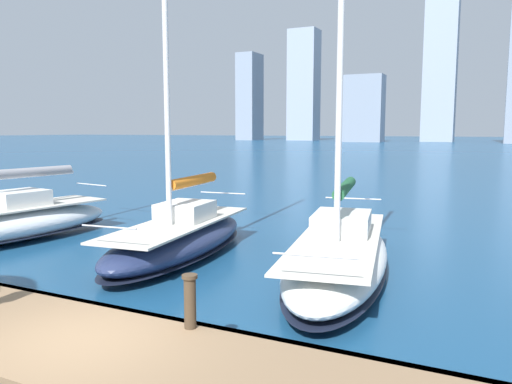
# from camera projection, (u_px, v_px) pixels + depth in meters

# --- Properties ---
(ground_plane) EXTENTS (600.00, 600.00, 0.00)m
(ground_plane) POSITION_uv_depth(u_px,v_px,m) (82.00, 374.00, 7.95)
(ground_plane) COLOR navy
(dock_pier) EXTENTS (28.00, 2.80, 0.60)m
(dock_pier) POSITION_uv_depth(u_px,v_px,m) (85.00, 339.00, 7.97)
(dock_pier) COLOR #896B4C
(dock_pier) RESTS_ON ground
(city_skyline) EXTENTS (166.50, 21.90, 45.79)m
(city_skyline) POSITION_uv_depth(u_px,v_px,m) (489.00, 85.00, 148.77)
(city_skyline) COLOR #8C96A5
(city_skyline) RESTS_ON ground
(sailboat_forest) EXTENTS (3.98, 9.20, 11.19)m
(sailboat_forest) POSITION_uv_depth(u_px,v_px,m) (339.00, 252.00, 13.25)
(sailboat_forest) COLOR white
(sailboat_forest) RESTS_ON ground
(sailboat_orange) EXTENTS (3.17, 7.76, 13.02)m
(sailboat_orange) POSITION_uv_depth(u_px,v_px,m) (179.00, 235.00, 15.21)
(sailboat_orange) COLOR navy
(sailboat_orange) RESTS_ON ground
(sailboat_grey) EXTENTS (3.57, 8.19, 11.67)m
(sailboat_grey) POSITION_uv_depth(u_px,v_px,m) (8.00, 222.00, 17.28)
(sailboat_grey) COLOR silver
(sailboat_grey) RESTS_ON ground
(mooring_post) EXTENTS (0.26, 0.26, 0.91)m
(mooring_post) POSITION_uv_depth(u_px,v_px,m) (190.00, 300.00, 8.22)
(mooring_post) COLOR #423323
(mooring_post) RESTS_ON dock_pier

